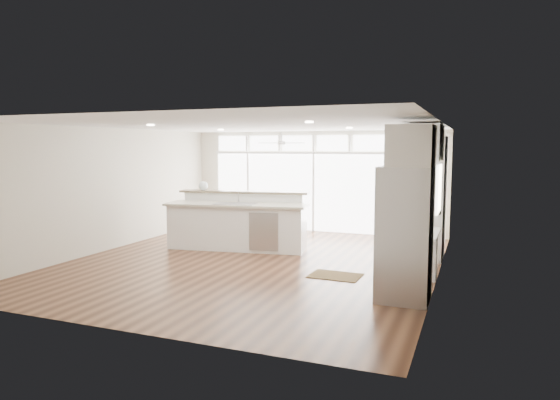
% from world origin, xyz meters
% --- Properties ---
extents(floor, '(7.00, 8.00, 0.02)m').
position_xyz_m(floor, '(0.00, 0.00, -0.01)').
color(floor, '#3C2012').
rests_on(floor, ground).
extents(ceiling, '(7.00, 8.00, 0.02)m').
position_xyz_m(ceiling, '(0.00, 0.00, 2.70)').
color(ceiling, white).
rests_on(ceiling, wall_back).
extents(wall_back, '(7.00, 0.04, 2.70)m').
position_xyz_m(wall_back, '(0.00, 4.00, 1.35)').
color(wall_back, beige).
rests_on(wall_back, floor).
extents(wall_front, '(7.00, 0.04, 2.70)m').
position_xyz_m(wall_front, '(0.00, -4.00, 1.35)').
color(wall_front, beige).
rests_on(wall_front, floor).
extents(wall_left, '(0.04, 8.00, 2.70)m').
position_xyz_m(wall_left, '(-3.50, 0.00, 1.35)').
color(wall_left, beige).
rests_on(wall_left, floor).
extents(wall_right, '(0.04, 8.00, 2.70)m').
position_xyz_m(wall_right, '(3.50, 0.00, 1.35)').
color(wall_right, beige).
rests_on(wall_right, floor).
extents(glass_wall, '(5.80, 0.06, 2.08)m').
position_xyz_m(glass_wall, '(0.00, 3.94, 1.05)').
color(glass_wall, white).
rests_on(glass_wall, wall_back).
extents(transom_row, '(5.90, 0.06, 0.40)m').
position_xyz_m(transom_row, '(0.00, 3.94, 2.38)').
color(transom_row, white).
rests_on(transom_row, wall_back).
extents(desk_window, '(0.04, 0.85, 0.85)m').
position_xyz_m(desk_window, '(3.46, 0.30, 1.55)').
color(desk_window, white).
rests_on(desk_window, wall_right).
extents(ceiling_fan, '(1.16, 1.16, 0.32)m').
position_xyz_m(ceiling_fan, '(-0.50, 2.80, 2.48)').
color(ceiling_fan, silver).
rests_on(ceiling_fan, ceiling).
extents(recessed_lights, '(3.40, 3.00, 0.02)m').
position_xyz_m(recessed_lights, '(0.00, 0.20, 2.68)').
color(recessed_lights, white).
rests_on(recessed_lights, ceiling).
extents(oven_cabinet, '(0.64, 1.20, 2.50)m').
position_xyz_m(oven_cabinet, '(3.17, 1.80, 1.25)').
color(oven_cabinet, white).
rests_on(oven_cabinet, floor).
extents(desk_nook, '(0.72, 1.30, 0.76)m').
position_xyz_m(desk_nook, '(3.13, 0.30, 0.38)').
color(desk_nook, white).
rests_on(desk_nook, floor).
extents(upper_cabinets, '(0.64, 1.30, 0.64)m').
position_xyz_m(upper_cabinets, '(3.17, 0.30, 2.35)').
color(upper_cabinets, white).
rests_on(upper_cabinets, wall_right).
extents(refrigerator, '(0.76, 0.90, 2.00)m').
position_xyz_m(refrigerator, '(3.11, -1.35, 1.00)').
color(refrigerator, '#A4A4A9').
rests_on(refrigerator, floor).
extents(fridge_cabinet, '(0.64, 0.90, 0.60)m').
position_xyz_m(fridge_cabinet, '(3.17, -1.35, 2.30)').
color(fridge_cabinet, white).
rests_on(fridge_cabinet, wall_right).
extents(framed_photos, '(0.06, 0.22, 0.80)m').
position_xyz_m(framed_photos, '(3.46, 0.92, 1.40)').
color(framed_photos, black).
rests_on(framed_photos, wall_right).
extents(kitchen_island, '(3.33, 1.67, 1.26)m').
position_xyz_m(kitchen_island, '(-0.88, 1.05, 0.63)').
color(kitchen_island, white).
rests_on(kitchen_island, floor).
extents(rug, '(0.92, 0.68, 0.01)m').
position_xyz_m(rug, '(1.80, -0.44, 0.01)').
color(rug, '#362511').
rests_on(rug, floor).
extents(office_chair, '(0.66, 0.63, 1.01)m').
position_xyz_m(office_chair, '(2.64, 0.48, 0.51)').
color(office_chair, black).
rests_on(office_chair, floor).
extents(fishbowl, '(0.26, 0.26, 0.22)m').
position_xyz_m(fishbowl, '(-1.88, 1.30, 1.37)').
color(fishbowl, white).
rests_on(fishbowl, kitchen_island).
extents(monitor, '(0.16, 0.54, 0.44)m').
position_xyz_m(monitor, '(3.05, 0.30, 0.98)').
color(monitor, black).
rests_on(monitor, desk_nook).
extents(keyboard, '(0.16, 0.32, 0.02)m').
position_xyz_m(keyboard, '(2.88, 0.30, 0.77)').
color(keyboard, silver).
rests_on(keyboard, desk_nook).
extents(potted_plant, '(0.29, 0.32, 0.24)m').
position_xyz_m(potted_plant, '(3.17, 1.80, 2.62)').
color(potted_plant, '#315625').
rests_on(potted_plant, oven_cabinet).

